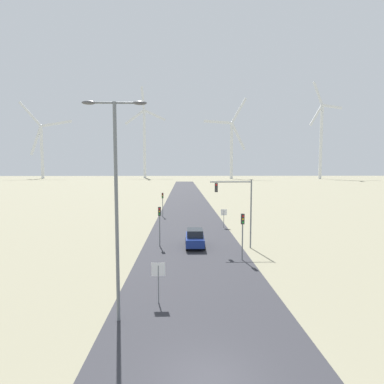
% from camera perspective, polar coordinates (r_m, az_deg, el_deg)
% --- Properties ---
extents(ground_plane, '(600.00, 600.00, 0.00)m').
position_cam_1_polar(ground_plane, '(13.13, 3.20, -32.62)').
color(ground_plane, gray).
extents(road_surface, '(10.00, 240.00, 0.01)m').
position_cam_1_polar(road_surface, '(58.96, -0.82, -3.17)').
color(road_surface, '#2D2D33').
rests_on(road_surface, ground).
extents(streetlamp, '(3.20, 0.32, 11.26)m').
position_cam_1_polar(streetlamp, '(15.58, -14.26, 0.74)').
color(streetlamp, slate).
rests_on(streetlamp, ground).
extents(stop_sign_near, '(0.81, 0.07, 2.43)m').
position_cam_1_polar(stop_sign_near, '(18.29, -6.43, -15.41)').
color(stop_sign_near, slate).
rests_on(stop_sign_near, ground).
extents(stop_sign_far, '(0.81, 0.07, 2.46)m').
position_cam_1_polar(stop_sign_far, '(40.35, 6.08, -4.33)').
color(stop_sign_far, slate).
rests_on(stop_sign_far, ground).
extents(traffic_light_post_near_left, '(0.28, 0.34, 4.04)m').
position_cam_1_polar(traffic_light_post_near_left, '(30.55, -6.20, -4.85)').
color(traffic_light_post_near_left, slate).
rests_on(traffic_light_post_near_left, ground).
extents(traffic_light_post_near_right, '(0.28, 0.33, 4.05)m').
position_cam_1_polar(traffic_light_post_near_right, '(26.18, 9.62, -6.45)').
color(traffic_light_post_near_right, slate).
rests_on(traffic_light_post_near_right, ground).
extents(traffic_light_post_mid_left, '(0.28, 0.33, 3.93)m').
position_cam_1_polar(traffic_light_post_mid_left, '(49.14, -5.62, -1.37)').
color(traffic_light_post_mid_left, slate).
rests_on(traffic_light_post_mid_left, ground).
extents(traffic_light_mast_overhead, '(4.14, 0.35, 6.85)m').
position_cam_1_polar(traffic_light_mast_overhead, '(29.76, 8.73, -1.56)').
color(traffic_light_mast_overhead, slate).
rests_on(traffic_light_mast_overhead, ground).
extents(car_approaching, '(1.89, 4.14, 1.83)m').
position_cam_1_polar(car_approaching, '(30.52, 0.55, -8.75)').
color(car_approaching, navy).
rests_on(car_approaching, ground).
extents(wind_turbine_far_left, '(38.83, 2.87, 58.38)m').
position_cam_1_polar(wind_turbine_far_left, '(258.58, -26.72, 8.02)').
color(wind_turbine_far_left, silver).
rests_on(wind_turbine_far_left, ground).
extents(wind_turbine_left, '(33.28, 3.02, 73.24)m').
position_cam_1_polar(wind_turbine_left, '(249.04, -9.06, 10.21)').
color(wind_turbine_left, silver).
rests_on(wind_turbine_left, ground).
extents(wind_turbine_center, '(33.00, 9.88, 60.80)m').
position_cam_1_polar(wind_turbine_center, '(228.23, 7.55, 9.15)').
color(wind_turbine_center, silver).
rests_on(wind_turbine_center, ground).
extents(wind_turbine_right, '(27.66, 8.28, 70.64)m').
position_cam_1_polar(wind_turbine_right, '(244.66, 23.39, 9.93)').
color(wind_turbine_right, silver).
rests_on(wind_turbine_right, ground).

